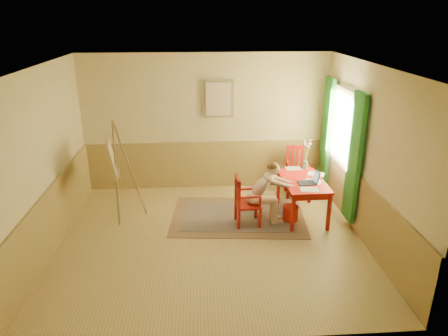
{
  "coord_description": "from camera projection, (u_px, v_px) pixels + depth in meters",
  "views": [
    {
      "loc": [
        -0.18,
        -5.95,
        3.52
      ],
      "look_at": [
        0.25,
        0.55,
        1.05
      ],
      "focal_mm": 33.03,
      "sensor_mm": 36.0,
      "label": 1
    }
  ],
  "objects": [
    {
      "name": "chair_back",
      "position": [
        297.0,
        172.0,
        8.34
      ],
      "size": [
        0.48,
        0.5,
        1.0
      ],
      "color": "#B71710",
      "rests_on": "room"
    },
    {
      "name": "figure",
      "position": [
        265.0,
        191.0,
        7.13
      ],
      "size": [
        0.85,
        0.38,
        1.14
      ],
      "color": "beige",
      "rests_on": "room"
    },
    {
      "name": "wastebasket",
      "position": [
        290.0,
        214.0,
        7.37
      ],
      "size": [
        0.31,
        0.31,
        0.29
      ],
      "primitive_type": "cylinder",
      "rotation": [
        0.0,
        0.0,
        0.18
      ],
      "color": "#B61C10",
      "rests_on": "room"
    },
    {
      "name": "room",
      "position": [
        210.0,
        160.0,
        6.31
      ],
      "size": [
        5.04,
        4.54,
        2.84
      ],
      "color": "tan",
      "rests_on": "ground"
    },
    {
      "name": "rug",
      "position": [
        238.0,
        216.0,
        7.56
      ],
      "size": [
        2.53,
        1.8,
        0.02
      ],
      "color": "#8C7251",
      "rests_on": "room"
    },
    {
      "name": "wall_portrait",
      "position": [
        219.0,
        99.0,
        8.21
      ],
      "size": [
        0.6,
        0.05,
        0.76
      ],
      "color": "#927F53",
      "rests_on": "room"
    },
    {
      "name": "window",
      "position": [
        340.0,
        139.0,
        7.51
      ],
      "size": [
        0.12,
        2.01,
        2.2
      ],
      "color": "white",
      "rests_on": "room"
    },
    {
      "name": "table",
      "position": [
        303.0,
        185.0,
        7.36
      ],
      "size": [
        0.76,
        1.22,
        0.72
      ],
      "color": "#B71710",
      "rests_on": "room"
    },
    {
      "name": "wainscot",
      "position": [
        209.0,
        192.0,
        7.38
      ],
      "size": [
        5.0,
        4.5,
        1.0
      ],
      "color": "#9C8147",
      "rests_on": "room"
    },
    {
      "name": "laptop",
      "position": [
        310.0,
        181.0,
        7.18
      ],
      "size": [
        0.38,
        0.26,
        0.22
      ],
      "color": "#1E2338",
      "rests_on": "table"
    },
    {
      "name": "papers",
      "position": [
        308.0,
        178.0,
        7.42
      ],
      "size": [
        0.68,
        1.23,
        0.0
      ],
      "color": "white",
      "rests_on": "table"
    },
    {
      "name": "chair_left",
      "position": [
        245.0,
        201.0,
        7.14
      ],
      "size": [
        0.44,
        0.42,
        0.9
      ],
      "color": "#B71710",
      "rests_on": "room"
    },
    {
      "name": "vase",
      "position": [
        306.0,
        155.0,
        7.8
      ],
      "size": [
        0.21,
        0.28,
        0.57
      ],
      "color": "#3F724C",
      "rests_on": "table"
    },
    {
      "name": "easel",
      "position": [
        114.0,
        161.0,
        7.16
      ],
      "size": [
        0.68,
        0.82,
        1.84
      ],
      "color": "olive",
      "rests_on": "room"
    }
  ]
}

